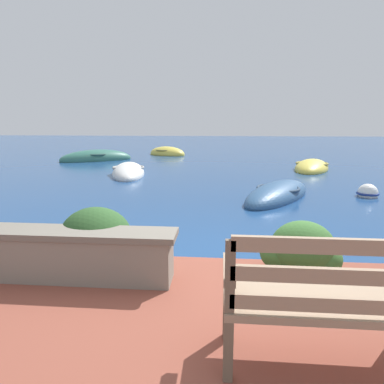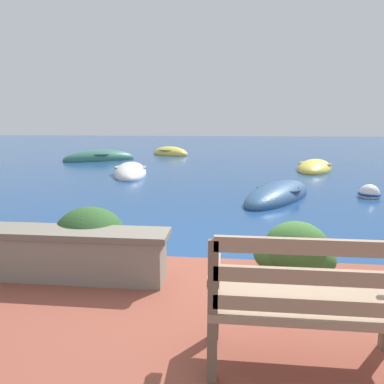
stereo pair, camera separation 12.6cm
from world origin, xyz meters
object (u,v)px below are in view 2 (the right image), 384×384
object	(u,v)px
rowboat_distant	(170,154)
mooring_buoy	(369,194)
rowboat_outer	(100,159)
park_bench	(310,300)
rowboat_nearest	(278,195)
rowboat_far	(314,168)
rowboat_mid	(131,173)

from	to	relation	value
rowboat_distant	mooring_buoy	xyz separation A→B (m)	(6.46, -10.05, 0.01)
rowboat_outer	park_bench	bearing A→B (deg)	82.90
rowboat_nearest	rowboat_far	distance (m)	5.42
rowboat_mid	mooring_buoy	size ratio (longest dim) A/B	6.34
rowboat_far	rowboat_nearest	bearing A→B (deg)	177.42
mooring_buoy	rowboat_far	bearing A→B (deg)	91.56
rowboat_far	rowboat_distant	size ratio (longest dim) A/B	1.21
park_bench	rowboat_far	world-z (taller)	park_bench
rowboat_distant	park_bench	bearing A→B (deg)	-44.26
park_bench	rowboat_distant	world-z (taller)	park_bench
park_bench	rowboat_distant	bearing A→B (deg)	106.52
rowboat_nearest	rowboat_outer	world-z (taller)	rowboat_outer
rowboat_nearest	mooring_buoy	bearing A→B (deg)	126.42
rowboat_mid	rowboat_nearest	bearing A→B (deg)	-139.16
rowboat_nearest	mooring_buoy	xyz separation A→B (m)	(2.17, 0.27, 0.03)
rowboat_distant	rowboat_mid	bearing A→B (deg)	-58.32
rowboat_distant	rowboat_outer	bearing A→B (deg)	-99.79
rowboat_far	rowboat_outer	size ratio (longest dim) A/B	0.92
rowboat_far	rowboat_mid	bearing A→B (deg)	124.72
rowboat_distant	mooring_buoy	size ratio (longest dim) A/B	5.00
park_bench	rowboat_outer	world-z (taller)	park_bench
park_bench	rowboat_nearest	world-z (taller)	park_bench
park_bench	rowboat_distant	distance (m)	16.83
rowboat_nearest	rowboat_outer	distance (m)	10.21
rowboat_mid	rowboat_far	bearing A→B (deg)	-88.24
park_bench	rowboat_outer	xyz separation A→B (m)	(-6.44, 13.40, -0.63)
rowboat_distant	rowboat_nearest	bearing A→B (deg)	-34.01
rowboat_far	park_bench	bearing A→B (deg)	-174.33
rowboat_mid	rowboat_outer	world-z (taller)	rowboat_outer
rowboat_mid	rowboat_outer	distance (m)	4.83
park_bench	mooring_buoy	distance (m)	7.02
rowboat_mid	rowboat_outer	size ratio (longest dim) A/B	0.96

